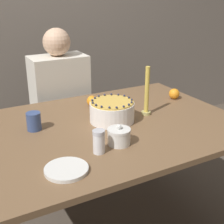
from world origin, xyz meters
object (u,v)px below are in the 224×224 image
object	(u,v)px
sugar_bowl	(119,136)
sugar_shaker	(99,141)
cake	(112,111)
person_man_blue_shirt	(62,119)
candle	(147,95)

from	to	relation	value
sugar_bowl	sugar_shaker	xyz separation A→B (m)	(-0.12, -0.03, 0.02)
cake	sugar_bowl	distance (m)	0.28
cake	person_man_blue_shirt	distance (m)	0.75
sugar_bowl	candle	xyz separation A→B (m)	(0.33, 0.25, 0.08)
sugar_shaker	person_man_blue_shirt	xyz separation A→B (m)	(0.16, 0.98, -0.29)
sugar_shaker	cake	bearing A→B (deg)	52.22
sugar_bowl	person_man_blue_shirt	xyz separation A→B (m)	(0.04, 0.95, -0.28)
sugar_shaker	person_man_blue_shirt	bearing A→B (deg)	80.52
candle	person_man_blue_shirt	bearing A→B (deg)	112.11
cake	candle	bearing A→B (deg)	-2.54
sugar_shaker	person_man_blue_shirt	size ratio (longest dim) A/B	0.09
candle	sugar_shaker	bearing A→B (deg)	-147.95
cake	sugar_bowl	xyz separation A→B (m)	(-0.10, -0.26, -0.02)
candle	person_man_blue_shirt	size ratio (longest dim) A/B	0.24
candle	person_man_blue_shirt	distance (m)	0.84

